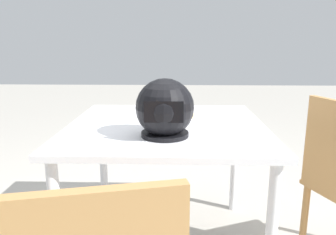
# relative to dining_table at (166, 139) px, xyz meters

# --- Properties ---
(dining_table) EXTENTS (1.03, 1.01, 0.73)m
(dining_table) POSITION_rel_dining_table_xyz_m (0.00, 0.00, 0.00)
(dining_table) COLOR white
(dining_table) RESTS_ON ground
(pizza_plate) EXTENTS (0.32, 0.32, 0.01)m
(pizza_plate) POSITION_rel_dining_table_xyz_m (-0.01, -0.13, 0.09)
(pizza_plate) COLOR white
(pizza_plate) RESTS_ON dining_table
(pizza) EXTENTS (0.28, 0.28, 0.05)m
(pizza) POSITION_rel_dining_table_xyz_m (-0.01, -0.13, 0.11)
(pizza) COLOR tan
(pizza) RESTS_ON pizza_plate
(motorcycle_helmet) EXTENTS (0.27, 0.27, 0.27)m
(motorcycle_helmet) POSITION_rel_dining_table_xyz_m (0.00, 0.22, 0.21)
(motorcycle_helmet) COLOR black
(motorcycle_helmet) RESTS_ON dining_table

